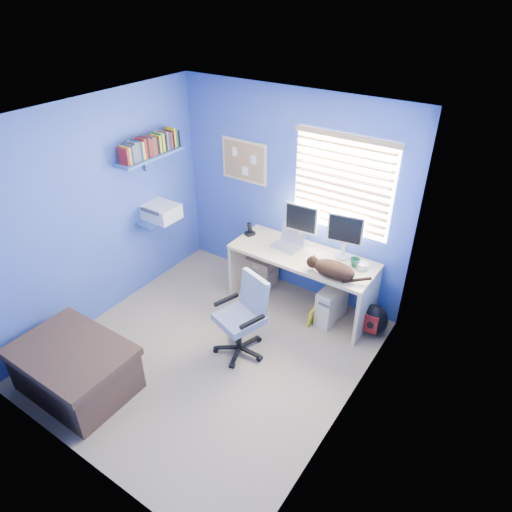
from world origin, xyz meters
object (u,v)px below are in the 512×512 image
Objects in this scene: desk at (301,281)px; office_chair at (243,326)px; cat at (334,269)px; laptop at (287,239)px; tower_pc at (332,304)px.

desk is 1.91× the size of office_chair.
cat reaches higher than office_chair.
office_chair is at bearing -79.47° from laptop.
office_chair is (-0.14, -1.02, -0.03)m from desk.
cat is (0.48, -0.20, 0.45)m from desk.
cat is 0.53× the size of office_chair.
office_chair is at bearing -129.86° from cat.
cat is 1.13m from office_chair.
cat is at bearing -22.75° from desk.
tower_pc is (0.67, -0.07, -0.62)m from laptop.
tower_pc is at bearing 60.30° from office_chair.
desk is 0.69m from cat.
laptop is 0.92m from tower_pc.
office_chair is (0.10, -1.06, -0.51)m from laptop.
tower_pc is (-0.05, 0.17, -0.60)m from cat.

